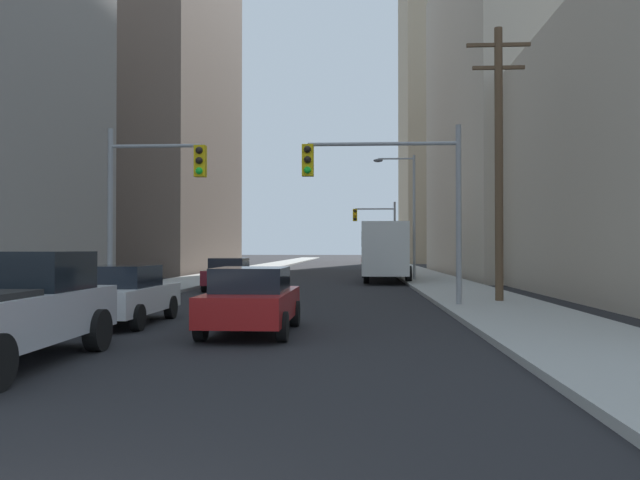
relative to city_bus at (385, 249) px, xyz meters
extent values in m
cube|color=#9E9E99|center=(-11.28, 14.63, -1.85)|extent=(3.71, 160.00, 0.15)
cube|color=#9E9E99|center=(2.84, 14.63, -1.85)|extent=(3.71, 160.00, 0.15)
cube|color=silver|center=(0.00, -0.01, 0.02)|extent=(2.93, 11.59, 2.90)
cube|color=black|center=(-1.26, -0.01, 0.54)|extent=(0.42, 10.57, 0.80)
cube|color=red|center=(-1.26, -0.01, -0.56)|extent=(0.41, 10.57, 0.28)
cylinder|color=black|center=(-1.17, 4.02, -1.43)|extent=(0.32, 1.00, 1.00)
cylinder|color=black|center=(1.18, 4.02, -1.43)|extent=(0.32, 1.00, 1.00)
cylinder|color=black|center=(-1.17, -3.23, -1.43)|extent=(0.32, 1.00, 1.00)
cylinder|color=black|center=(1.18, -3.23, -1.43)|extent=(0.32, 1.00, 1.00)
cube|color=black|center=(-7.64, -27.76, -0.38)|extent=(1.83, 1.83, 0.70)
cylinder|color=black|center=(-8.60, -27.00, -1.53)|extent=(0.28, 0.80, 0.80)
cylinder|color=black|center=(-6.68, -27.00, -1.53)|extent=(0.28, 0.80, 0.80)
cube|color=maroon|center=(-4.16, -24.29, -1.28)|extent=(1.83, 4.21, 0.65)
cube|color=black|center=(-4.16, -24.44, -0.68)|extent=(1.60, 1.91, 0.55)
cylinder|color=black|center=(-5.02, -22.95, -1.61)|extent=(0.22, 0.64, 0.64)
cylinder|color=black|center=(-3.29, -22.95, -1.61)|extent=(0.22, 0.64, 0.64)
cylinder|color=black|center=(-5.02, -25.63, -1.61)|extent=(0.22, 0.64, 0.64)
cylinder|color=black|center=(-3.29, -25.63, -1.61)|extent=(0.22, 0.64, 0.64)
cube|color=white|center=(-7.79, -22.76, -1.28)|extent=(1.87, 4.23, 0.65)
cube|color=black|center=(-7.79, -22.91, -0.68)|extent=(1.61, 1.93, 0.55)
cylinder|color=black|center=(-8.65, -21.41, -1.61)|extent=(0.22, 0.64, 0.64)
cylinder|color=black|center=(-6.92, -21.41, -1.61)|extent=(0.22, 0.64, 0.64)
cylinder|color=black|center=(-8.65, -24.10, -1.61)|extent=(0.22, 0.64, 0.64)
cylinder|color=black|center=(-6.92, -24.10, -1.61)|extent=(0.22, 0.64, 0.64)
cube|color=maroon|center=(-7.67, -9.42, -1.28)|extent=(1.82, 4.21, 0.65)
cube|color=black|center=(-7.67, -9.57, -0.68)|extent=(1.59, 1.91, 0.55)
cylinder|color=black|center=(-8.54, -8.08, -1.61)|extent=(0.22, 0.64, 0.64)
cylinder|color=black|center=(-6.81, -8.08, -1.61)|extent=(0.22, 0.64, 0.64)
cylinder|color=black|center=(-8.54, -10.77, -1.61)|extent=(0.22, 0.64, 0.64)
cylinder|color=black|center=(-6.81, -10.77, -1.61)|extent=(0.22, 0.64, 0.64)
cylinder|color=gray|center=(-10.02, -18.00, 1.07)|extent=(0.18, 0.18, 6.00)
cylinder|color=gray|center=(-8.48, -18.00, 3.47)|extent=(3.07, 0.12, 0.12)
cube|color=gold|center=(-6.95, -18.00, 2.95)|extent=(0.38, 0.30, 1.05)
sphere|color=black|center=(-6.95, -18.17, 3.29)|extent=(0.24, 0.24, 0.24)
sphere|color=black|center=(-6.95, -18.17, 2.95)|extent=(0.24, 0.24, 0.24)
sphere|color=#19D833|center=(-6.95, -18.17, 2.61)|extent=(0.24, 0.24, 0.24)
cylinder|color=gray|center=(1.59, -18.00, 1.07)|extent=(0.18, 0.18, 6.00)
cylinder|color=gray|center=(-0.88, -18.00, 3.47)|extent=(4.93, 0.12, 0.12)
cube|color=gold|center=(-3.34, -18.00, 2.95)|extent=(0.38, 0.30, 1.05)
sphere|color=black|center=(-3.34, -18.17, 3.29)|extent=(0.24, 0.24, 0.24)
sphere|color=black|center=(-3.34, -18.17, 2.95)|extent=(0.24, 0.24, 0.24)
sphere|color=#19D833|center=(-3.34, -18.17, 2.61)|extent=(0.24, 0.24, 0.24)
cylinder|color=gray|center=(1.59, 15.88, 1.07)|extent=(0.18, 0.18, 6.00)
cylinder|color=gray|center=(-0.12, 15.88, 3.47)|extent=(3.42, 0.12, 0.12)
cube|color=gold|center=(-1.83, 15.88, 2.95)|extent=(0.38, 0.30, 1.05)
sphere|color=black|center=(-1.83, 15.71, 3.29)|extent=(0.24, 0.24, 0.24)
sphere|color=#F9A514|center=(-1.83, 15.71, 2.95)|extent=(0.24, 0.24, 0.24)
sphere|color=black|center=(-1.83, 15.71, 2.61)|extent=(0.24, 0.24, 0.24)
cylinder|color=brown|center=(3.22, -16.53, 2.91)|extent=(0.28, 0.28, 9.67)
cube|color=brown|center=(3.22, -16.53, 7.14)|extent=(2.20, 0.12, 0.12)
cube|color=brown|center=(3.22, -16.53, 6.34)|extent=(1.80, 0.12, 0.12)
cylinder|color=gray|center=(1.69, -1.21, 1.82)|extent=(0.16, 0.16, 7.50)
cylinder|color=gray|center=(0.63, -1.21, 5.37)|extent=(2.12, 0.10, 0.10)
ellipsoid|color=#4C4C51|center=(-0.43, -1.21, 5.27)|extent=(0.56, 0.32, 0.20)
cube|color=#66564C|center=(-25.29, 14.18, 11.97)|extent=(23.61, 22.72, 27.80)
cube|color=#B7A893|center=(16.03, 8.93, 10.84)|extent=(21.93, 27.30, 25.54)
cube|color=tan|center=(17.60, 51.84, 31.88)|extent=(25.30, 18.88, 67.62)
camera|label=1|loc=(-1.76, -38.78, 0.02)|focal=35.47mm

